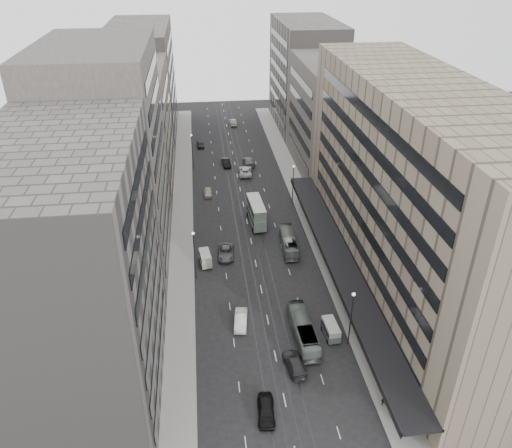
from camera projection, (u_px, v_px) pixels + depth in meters
name	position (u px, v px, depth m)	size (l,w,h in m)	color
ground	(269.00, 324.00, 68.21)	(220.00, 220.00, 0.00)	black
sidewalk_right	(301.00, 197.00, 101.77)	(4.00, 125.00, 0.15)	gray
sidewalk_left	(183.00, 204.00, 99.30)	(4.00, 125.00, 0.15)	gray
department_store	(413.00, 193.00, 69.92)	(19.20, 60.00, 30.00)	gray
building_right_mid	(333.00, 117.00, 109.35)	(15.00, 28.00, 24.00)	#46403C
building_right_far	(306.00, 76.00, 134.25)	(15.00, 32.00, 28.00)	#645E5A
building_left_a	(76.00, 281.00, 51.67)	(15.00, 28.00, 30.00)	#645E5A
building_left_b	(109.00, 163.00, 73.98)	(15.00, 26.00, 34.00)	#46403C
building_left_c	(131.00, 132.00, 99.51)	(15.00, 28.00, 25.00)	#6B6153
building_left_d	(143.00, 83.00, 127.24)	(15.00, 38.00, 28.00)	#645E5A
lamp_right_near	(352.00, 313.00, 62.32)	(0.44, 0.44, 8.32)	#262628
lamp_right_far	(293.00, 180.00, 96.83)	(0.44, 0.44, 8.32)	#262628
lamp_left_near	(194.00, 250.00, 74.99)	(0.44, 0.44, 8.32)	#262628
lamp_left_far	(192.00, 148.00, 112.10)	(0.44, 0.44, 8.32)	#262628
bus_near	(303.00, 330.00, 65.11)	(2.38, 10.18, 2.84)	slate
bus_far	(289.00, 242.00, 84.39)	(2.23, 9.52, 2.65)	gray
double_decker	(256.00, 212.00, 91.29)	(2.94, 8.33, 4.49)	slate
vw_microbus	(331.00, 329.00, 65.67)	(1.94, 3.90, 2.06)	#515658
panel_van	(205.00, 258.00, 80.23)	(2.15, 3.76, 2.25)	#B7B6A5
sedan_0	(266.00, 410.00, 54.78)	(1.89, 4.70, 1.60)	black
sedan_1	(241.00, 320.00, 67.85)	(1.63, 4.68, 1.54)	white
sedan_2	(226.00, 252.00, 82.60)	(2.51, 5.44, 1.51)	#565659
sedan_3	(295.00, 364.00, 60.87)	(2.12, 5.20, 1.51)	#27272A
sedan_4	(208.00, 192.00, 102.43)	(1.58, 3.92, 1.34)	#BCB49C
sedan_5	(226.00, 163.00, 115.92)	(1.67, 4.79, 1.58)	black
sedan_6	(245.00, 171.00, 111.55)	(2.73, 5.93, 1.65)	silver
sedan_7	(249.00, 161.00, 116.37)	(2.35, 5.79, 1.68)	slate
sedan_8	(200.00, 144.00, 126.54)	(1.66, 4.12, 1.40)	#232325
sedan_9	(233.00, 122.00, 141.64)	(1.75, 5.02, 1.65)	#A59789
pedestrian	(384.00, 398.00, 55.75)	(0.74, 0.49, 2.04)	black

